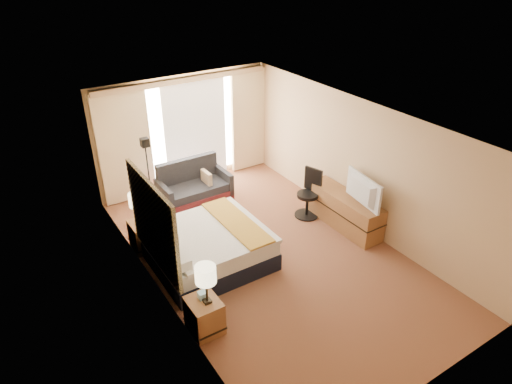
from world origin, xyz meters
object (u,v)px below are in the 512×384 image
television (359,191)px  desk_chair (309,195)px  bed (209,247)px  lamp_right (137,200)px  nightstand_right (144,235)px  loveseat (194,189)px  floor_lamp (147,161)px  lamp_left (206,275)px  media_dresser (344,210)px  nightstand_left (204,315)px

television → desk_chair: bearing=23.8°
bed → lamp_right: (-0.84, 1.11, 0.68)m
nightstand_right → desk_chair: bearing=-12.5°
loveseat → desk_chair: 2.54m
floor_lamp → lamp_left: (-0.58, -3.71, -0.15)m
desk_chair → floor_lamp: bearing=127.5°
loveseat → desk_chair: bearing=-45.5°
media_dresser → television: size_ratio=1.77×
lamp_right → desk_chair: bearing=-12.7°
media_dresser → lamp_left: bearing=-163.3°
bed → floor_lamp: 2.41m
lamp_left → television: bearing=11.1°
desk_chair → television: size_ratio=1.03×
floor_lamp → desk_chair: 3.41m
floor_lamp → lamp_right: (-0.65, -1.14, -0.17)m
loveseat → television: size_ratio=1.52×
lamp_left → desk_chair: bearing=28.6°
lamp_left → lamp_right: lamp_left is taller
nightstand_left → floor_lamp: (0.62, 3.66, 0.93)m
lamp_right → television: 4.13m
floor_lamp → lamp_right: 1.32m
loveseat → lamp_right: 2.02m
media_dresser → loveseat: bearing=130.7°
floor_lamp → bed: bearing=-85.1°
floor_lamp → lamp_right: size_ratio=2.75×
floor_lamp → desk_chair: bearing=-34.7°
nightstand_left → floor_lamp: 3.82m
desk_chair → lamp_left: (-3.32, -1.81, 0.58)m
lamp_right → television: (3.68, -1.86, -0.04)m
bed → lamp_right: size_ratio=3.14×
loveseat → desk_chair: desk_chair is taller
lamp_left → loveseat: bearing=67.1°
nightstand_right → bed: size_ratio=0.28×
nightstand_left → loveseat: loveseat is taller
nightstand_right → television: bearing=-26.8°
nightstand_left → television: television is taller
bed → lamp_left: bearing=-117.8°
bed → lamp_left: 1.80m
nightstand_right → bed: bearing=-53.3°
media_dresser → desk_chair: (-0.34, 0.71, 0.12)m
lamp_left → nightstand_right: bearing=90.9°
nightstand_right → media_dresser: size_ratio=0.31×
loveseat → lamp_left: size_ratio=2.40×
media_dresser → floor_lamp: size_ratio=1.06×
nightstand_left → bed: size_ratio=0.28×
nightstand_left → lamp_right: (-0.03, 2.52, 0.75)m
nightstand_right → lamp_left: 2.66m
media_dresser → loveseat: 3.29m
nightstand_right → lamp_left: bearing=-89.1°
nightstand_right → desk_chair: 3.44m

